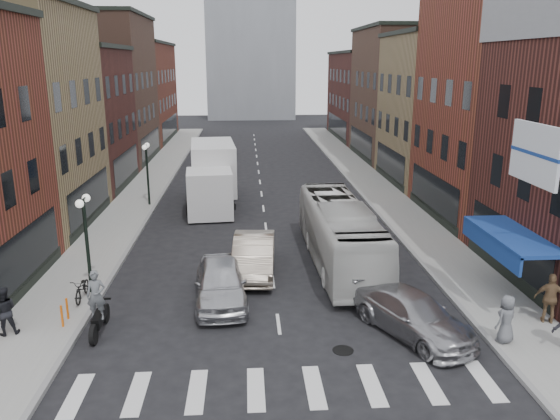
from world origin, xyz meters
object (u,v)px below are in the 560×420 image
object	(u,v)px
box_truck	(212,176)
sedan_left_near	(221,282)
streetlamp_near	(85,226)
parked_bicycle	(82,288)
curb_car	(413,315)
ped_right_c	(506,319)
billboard_sign	(537,156)
bike_rack	(65,312)
motorcycle_rider	(97,305)
transit_bus	(340,233)
streetlamp_far	(147,162)
sedan_left_far	(254,255)
ped_left_solo	(4,311)
ped_right_b	(551,298)

from	to	relation	value
box_truck	sedan_left_near	size ratio (longest dim) A/B	1.90
streetlamp_near	parked_bicycle	bearing A→B (deg)	-101.32
curb_car	ped_right_c	size ratio (longest dim) A/B	3.02
billboard_sign	curb_car	bearing A→B (deg)	-172.86
bike_rack	motorcycle_rider	bearing A→B (deg)	-24.68
billboard_sign	transit_bus	distance (m)	9.60
curb_car	billboard_sign	bearing A→B (deg)	-19.22
bike_rack	curb_car	size ratio (longest dim) A/B	0.16
streetlamp_far	curb_car	world-z (taller)	streetlamp_far
box_truck	sedan_left_far	size ratio (longest dim) A/B	1.80
box_truck	ped_right_c	distance (m)	21.94
streetlamp_far	curb_car	bearing A→B (deg)	-56.32
sedan_left_far	streetlamp_near	bearing A→B (deg)	-159.53
parked_bicycle	ped_left_solo	xyz separation A→B (m)	(-1.79, -2.74, 0.41)
billboard_sign	streetlamp_far	bearing A→B (deg)	132.41
billboard_sign	curb_car	world-z (taller)	billboard_sign
box_truck	parked_bicycle	distance (m)	15.49
ped_right_b	ped_right_c	size ratio (longest dim) A/B	1.12
sedan_left_far	parked_bicycle	xyz separation A→B (m)	(-6.74, -2.70, -0.24)
curb_car	streetlamp_near	bearing A→B (deg)	135.19
streetlamp_far	box_truck	distance (m)	4.24
parked_bicycle	ped_right_c	distance (m)	15.55
box_truck	ped_right_c	size ratio (longest dim) A/B	5.64
billboard_sign	sedan_left_far	world-z (taller)	billboard_sign
bike_rack	sedan_left_far	distance (m)	8.27
motorcycle_rider	sedan_left_far	world-z (taller)	motorcycle_rider
ped_right_c	transit_bus	bearing A→B (deg)	-90.01
sedan_left_near	ped_left_solo	xyz separation A→B (m)	(-7.19, -2.43, 0.18)
sedan_left_near	ped_right_c	xyz separation A→B (m)	(9.54, -4.01, 0.14)
box_truck	parked_bicycle	world-z (taller)	box_truck
streetlamp_near	box_truck	distance (m)	14.75
curb_car	ped_right_b	distance (m)	5.02
sedan_left_near	ped_right_c	size ratio (longest dim) A/B	2.97
streetlamp_far	ped_left_solo	bearing A→B (deg)	-96.33
sedan_left_near	curb_car	world-z (taller)	sedan_left_near
billboard_sign	sedan_left_far	xyz separation A→B (m)	(-9.39, 5.50, -5.29)
ped_right_c	curb_car	bearing A→B (deg)	-47.65
billboard_sign	motorcycle_rider	size ratio (longest dim) A/B	1.57
billboard_sign	sedan_left_far	bearing A→B (deg)	149.63
motorcycle_rider	ped_left_solo	bearing A→B (deg)	179.86
streetlamp_far	sedan_left_far	xyz separation A→B (m)	(6.60, -12.00, -2.07)
sedan_left_far	ped_left_solo	distance (m)	10.12
sedan_left_far	billboard_sign	bearing A→B (deg)	-26.76
billboard_sign	ped_right_c	distance (m)	5.51
streetlamp_far	transit_bus	xyz separation A→B (m)	(10.61, -11.06, -1.44)
box_truck	sedan_left_near	bearing A→B (deg)	-90.64
box_truck	curb_car	distance (m)	19.80
bike_rack	ped_left_solo	size ratio (longest dim) A/B	0.47
sedan_left_near	ped_right_b	bearing A→B (deg)	-16.97
transit_bus	ped_right_b	bearing A→B (deg)	-47.66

